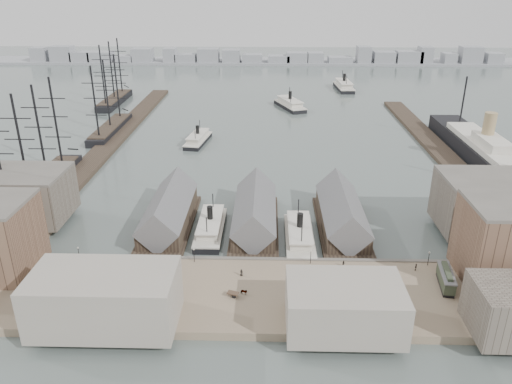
{
  "coord_description": "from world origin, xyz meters",
  "views": [
    {
      "loc": [
        3.95,
        -118.07,
        69.57
      ],
      "look_at": [
        0.0,
        30.0,
        6.0
      ],
      "focal_mm": 35.0,
      "sensor_mm": 36.0,
      "label": 1
    }
  ],
  "objects_px": {
    "ocean_steamer": "(484,152)",
    "horse_cart_right": "(324,288)",
    "ferry_docked_west": "(210,227)",
    "tram": "(446,279)",
    "horse_cart_left": "(131,275)",
    "horse_cart_center": "(240,293)"
  },
  "relations": [
    {
      "from": "horse_cart_center",
      "to": "ferry_docked_west",
      "type": "bearing_deg",
      "value": 35.41
    },
    {
      "from": "ocean_steamer",
      "to": "horse_cart_right",
      "type": "distance_m",
      "value": 122.22
    },
    {
      "from": "horse_cart_left",
      "to": "horse_cart_right",
      "type": "distance_m",
      "value": 46.94
    },
    {
      "from": "ferry_docked_west",
      "to": "horse_cart_right",
      "type": "relative_size",
      "value": 5.39
    },
    {
      "from": "tram",
      "to": "horse_cart_left",
      "type": "xyz_separation_m",
      "value": [
        -75.78,
        1.34,
        -1.19
      ]
    },
    {
      "from": "ferry_docked_west",
      "to": "horse_cart_right",
      "type": "xyz_separation_m",
      "value": [
        30.32,
        -32.02,
        0.62
      ]
    },
    {
      "from": "tram",
      "to": "horse_cart_right",
      "type": "distance_m",
      "value": 29.19
    },
    {
      "from": "ocean_steamer",
      "to": "horse_cart_right",
      "type": "height_order",
      "value": "ocean_steamer"
    },
    {
      "from": "ocean_steamer",
      "to": "horse_cart_center",
      "type": "relative_size",
      "value": 21.11
    },
    {
      "from": "horse_cart_center",
      "to": "horse_cart_right",
      "type": "bearing_deg",
      "value": -65.15
    },
    {
      "from": "ferry_docked_west",
      "to": "horse_cart_left",
      "type": "bearing_deg",
      "value": -120.55
    },
    {
      "from": "horse_cart_left",
      "to": "horse_cart_center",
      "type": "bearing_deg",
      "value": -77.17
    },
    {
      "from": "ocean_steamer",
      "to": "horse_cart_center",
      "type": "bearing_deg",
      "value": -133.6
    },
    {
      "from": "ferry_docked_west",
      "to": "tram",
      "type": "height_order",
      "value": "ferry_docked_west"
    },
    {
      "from": "ferry_docked_west",
      "to": "tram",
      "type": "bearing_deg",
      "value": -26.19
    },
    {
      "from": "horse_cart_center",
      "to": "tram",
      "type": "bearing_deg",
      "value": -65.83
    },
    {
      "from": "ferry_docked_west",
      "to": "horse_cart_center",
      "type": "distance_m",
      "value": 35.97
    },
    {
      "from": "ferry_docked_west",
      "to": "horse_cart_center",
      "type": "relative_size",
      "value": 5.22
    },
    {
      "from": "ocean_steamer",
      "to": "tram",
      "type": "xyz_separation_m",
      "value": [
        -45.65,
        -93.89,
        -0.48
      ]
    },
    {
      "from": "ferry_docked_west",
      "to": "horse_cart_right",
      "type": "height_order",
      "value": "ferry_docked_west"
    },
    {
      "from": "ferry_docked_west",
      "to": "ocean_steamer",
      "type": "height_order",
      "value": "ocean_steamer"
    },
    {
      "from": "horse_cart_right",
      "to": "horse_cart_center",
      "type": "bearing_deg",
      "value": 114.19
    }
  ]
}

